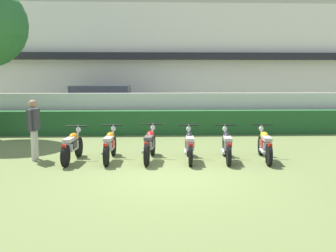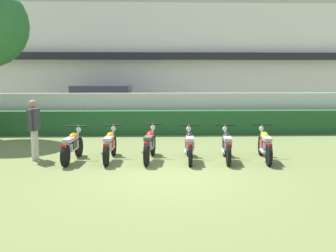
{
  "view_description": "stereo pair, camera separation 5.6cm",
  "coord_description": "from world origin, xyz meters",
  "px_view_note": "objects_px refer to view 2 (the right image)",
  "views": [
    {
      "loc": [
        -0.41,
        -8.5,
        2.33
      ],
      "look_at": [
        0.0,
        1.94,
        0.93
      ],
      "focal_mm": 39.77,
      "sensor_mm": 36.0,
      "label": 1
    },
    {
      "loc": [
        -0.35,
        -8.5,
        2.33
      ],
      "look_at": [
        0.0,
        1.94,
        0.93
      ],
      "focal_mm": 39.77,
      "sensor_mm": 36.0,
      "label": 2
    }
  ],
  "objects_px": {
    "parked_car": "(105,106)",
    "motorcycle_in_row_3": "(189,145)",
    "motorcycle_in_row_1": "(110,145)",
    "motorcycle_in_row_0": "(72,146)",
    "inspector_person": "(34,124)",
    "motorcycle_in_row_2": "(150,144)",
    "motorcycle_in_row_4": "(227,145)",
    "motorcycle_in_row_5": "(265,145)"
  },
  "relations": [
    {
      "from": "parked_car",
      "to": "motorcycle_in_row_3",
      "type": "height_order",
      "value": "parked_car"
    },
    {
      "from": "motorcycle_in_row_5",
      "to": "motorcycle_in_row_2",
      "type": "bearing_deg",
      "value": 95.09
    },
    {
      "from": "parked_car",
      "to": "inspector_person",
      "type": "height_order",
      "value": "parked_car"
    },
    {
      "from": "motorcycle_in_row_0",
      "to": "motorcycle_in_row_2",
      "type": "bearing_deg",
      "value": -82.88
    },
    {
      "from": "motorcycle_in_row_1",
      "to": "motorcycle_in_row_5",
      "type": "bearing_deg",
      "value": -89.66
    },
    {
      "from": "parked_car",
      "to": "motorcycle_in_row_2",
      "type": "distance_m",
      "value": 7.92
    },
    {
      "from": "motorcycle_in_row_4",
      "to": "motorcycle_in_row_1",
      "type": "bearing_deg",
      "value": 93.53
    },
    {
      "from": "motorcycle_in_row_1",
      "to": "motorcycle_in_row_5",
      "type": "distance_m",
      "value": 4.31
    },
    {
      "from": "parked_car",
      "to": "motorcycle_in_row_3",
      "type": "xyz_separation_m",
      "value": [
        3.32,
        -7.68,
        -0.49
      ]
    },
    {
      "from": "motorcycle_in_row_3",
      "to": "motorcycle_in_row_1",
      "type": "bearing_deg",
      "value": 89.96
    },
    {
      "from": "parked_car",
      "to": "motorcycle_in_row_1",
      "type": "relative_size",
      "value": 2.35
    },
    {
      "from": "motorcycle_in_row_3",
      "to": "motorcycle_in_row_5",
      "type": "distance_m",
      "value": 2.11
    },
    {
      "from": "motorcycle_in_row_1",
      "to": "motorcycle_in_row_3",
      "type": "xyz_separation_m",
      "value": [
        2.2,
        -0.11,
        0.0
      ]
    },
    {
      "from": "parked_car",
      "to": "motorcycle_in_row_5",
      "type": "xyz_separation_m",
      "value": [
        5.43,
        -7.7,
        -0.49
      ]
    },
    {
      "from": "motorcycle_in_row_0",
      "to": "motorcycle_in_row_1",
      "type": "xyz_separation_m",
      "value": [
        1.02,
        0.11,
        0.0
      ]
    },
    {
      "from": "motorcycle_in_row_2",
      "to": "motorcycle_in_row_3",
      "type": "height_order",
      "value": "motorcycle_in_row_2"
    },
    {
      "from": "parked_car",
      "to": "motorcycle_in_row_0",
      "type": "distance_m",
      "value": 7.69
    },
    {
      "from": "motorcycle_in_row_4",
      "to": "motorcycle_in_row_3",
      "type": "bearing_deg",
      "value": 94.97
    },
    {
      "from": "motorcycle_in_row_2",
      "to": "inspector_person",
      "type": "height_order",
      "value": "inspector_person"
    },
    {
      "from": "motorcycle_in_row_2",
      "to": "motorcycle_in_row_1",
      "type": "bearing_deg",
      "value": 95.84
    },
    {
      "from": "motorcycle_in_row_1",
      "to": "motorcycle_in_row_2",
      "type": "bearing_deg",
      "value": -88.87
    },
    {
      "from": "inspector_person",
      "to": "motorcycle_in_row_3",
      "type": "bearing_deg",
      "value": -3.89
    },
    {
      "from": "motorcycle_in_row_3",
      "to": "inspector_person",
      "type": "xyz_separation_m",
      "value": [
        -4.32,
        0.29,
        0.55
      ]
    },
    {
      "from": "motorcycle_in_row_3",
      "to": "motorcycle_in_row_4",
      "type": "bearing_deg",
      "value": -87.92
    },
    {
      "from": "motorcycle_in_row_0",
      "to": "motorcycle_in_row_3",
      "type": "height_order",
      "value": "motorcycle_in_row_3"
    },
    {
      "from": "motorcycle_in_row_4",
      "to": "motorcycle_in_row_0",
      "type": "bearing_deg",
      "value": 95.48
    },
    {
      "from": "motorcycle_in_row_1",
      "to": "motorcycle_in_row_5",
      "type": "xyz_separation_m",
      "value": [
        4.31,
        -0.12,
        -0.0
      ]
    },
    {
      "from": "motorcycle_in_row_4",
      "to": "motorcycle_in_row_5",
      "type": "distance_m",
      "value": 1.07
    },
    {
      "from": "motorcycle_in_row_3",
      "to": "inspector_person",
      "type": "relative_size",
      "value": 1.11
    },
    {
      "from": "motorcycle_in_row_0",
      "to": "motorcycle_in_row_5",
      "type": "relative_size",
      "value": 0.94
    },
    {
      "from": "motorcycle_in_row_3",
      "to": "parked_car",
      "type": "bearing_deg",
      "value": 26.24
    },
    {
      "from": "motorcycle_in_row_2",
      "to": "motorcycle_in_row_0",
      "type": "bearing_deg",
      "value": 99.1
    },
    {
      "from": "motorcycle_in_row_4",
      "to": "inspector_person",
      "type": "bearing_deg",
      "value": 92.45
    },
    {
      "from": "motorcycle_in_row_5",
      "to": "inspector_person",
      "type": "relative_size",
      "value": 1.13
    },
    {
      "from": "motorcycle_in_row_2",
      "to": "motorcycle_in_row_4",
      "type": "distance_m",
      "value": 2.13
    },
    {
      "from": "motorcycle_in_row_0",
      "to": "motorcycle_in_row_3",
      "type": "xyz_separation_m",
      "value": [
        3.22,
        -0.01,
        0.01
      ]
    },
    {
      "from": "motorcycle_in_row_4",
      "to": "inspector_person",
      "type": "height_order",
      "value": "inspector_person"
    },
    {
      "from": "motorcycle_in_row_0",
      "to": "motorcycle_in_row_5",
      "type": "height_order",
      "value": "motorcycle_in_row_5"
    },
    {
      "from": "motorcycle_in_row_0",
      "to": "parked_car",
      "type": "bearing_deg",
      "value": 5.52
    },
    {
      "from": "parked_car",
      "to": "inspector_person",
      "type": "distance_m",
      "value": 7.46
    },
    {
      "from": "motorcycle_in_row_5",
      "to": "inspector_person",
      "type": "bearing_deg",
      "value": 94.29
    },
    {
      "from": "motorcycle_in_row_0",
      "to": "inspector_person",
      "type": "xyz_separation_m",
      "value": [
        -1.1,
        0.29,
        0.56
      ]
    }
  ]
}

